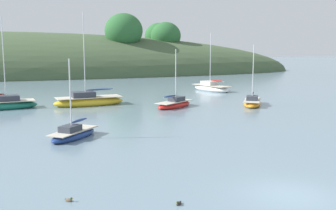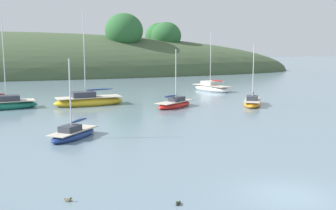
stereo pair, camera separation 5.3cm
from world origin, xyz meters
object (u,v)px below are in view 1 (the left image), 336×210
object	(u,v)px
sailboat_orange_cutter	(211,88)
duck_lead	(69,200)
sailboat_blue_center	(73,134)
sailboat_black_sloop	(252,102)
sailboat_teal_outer	(3,105)
duck_trailing	(179,203)
sailboat_red_portside	(174,104)
sailboat_cream_ketch	(89,101)

from	to	relation	value
sailboat_orange_cutter	duck_lead	size ratio (longest dim) A/B	23.09
sailboat_blue_center	sailboat_black_sloop	bearing A→B (deg)	29.02
sailboat_teal_outer	sailboat_blue_center	size ratio (longest dim) A/B	1.66
sailboat_teal_outer	duck_trailing	world-z (taller)	sailboat_teal_outer
sailboat_teal_outer	sailboat_orange_cutter	xyz separation A→B (m)	(27.30, 10.04, -0.00)
sailboat_teal_outer	duck_trailing	distance (m)	31.10
sailboat_red_portside	sailboat_orange_cutter	bearing A→B (deg)	54.74
sailboat_red_portside	duck_trailing	size ratio (longest dim) A/B	17.11
sailboat_orange_cutter	sailboat_black_sloop	distance (m)	14.84
sailboat_red_portside	sailboat_black_sloop	xyz separation A→B (m)	(8.67, -1.06, 0.01)
sailboat_black_sloop	sailboat_blue_center	distance (m)	22.63
sailboat_red_portside	sailboat_black_sloop	size ratio (longest dim) A/B	0.93
sailboat_black_sloop	duck_lead	size ratio (longest dim) A/B	18.37
sailboat_orange_cutter	sailboat_teal_outer	bearing A→B (deg)	-159.82
sailboat_blue_center	sailboat_cream_ketch	bearing A→B (deg)	81.67
sailboat_red_portside	duck_trailing	bearing A→B (deg)	-106.14
sailboat_black_sloop	duck_lead	xyz separation A→B (m)	(-20.51, -23.02, -0.29)
sailboat_red_portside	sailboat_teal_outer	distance (m)	17.97
sailboat_orange_cutter	sailboat_black_sloop	xyz separation A→B (m)	(-1.05, -14.81, -0.07)
sailboat_cream_ketch	sailboat_teal_outer	bearing A→B (deg)	-177.94
duck_trailing	sailboat_red_portside	bearing A→B (deg)	73.86
sailboat_red_portside	duck_lead	xyz separation A→B (m)	(-11.84, -24.08, -0.29)
sailboat_cream_ketch	duck_lead	xyz separation A→B (m)	(-3.07, -28.11, -0.41)
duck_lead	sailboat_orange_cutter	bearing A→B (deg)	60.32
duck_trailing	sailboat_blue_center	bearing A→B (deg)	105.11
sailboat_cream_ketch	duck_lead	bearing A→B (deg)	-96.24
sailboat_blue_center	duck_lead	world-z (taller)	sailboat_blue_center
duck_trailing	sailboat_orange_cutter	bearing A→B (deg)	66.49
sailboat_black_sloop	duck_trailing	world-z (taller)	sailboat_black_sloop
sailboat_red_portside	sailboat_teal_outer	world-z (taller)	sailboat_teal_outer
sailboat_cream_ketch	sailboat_red_portside	bearing A→B (deg)	-24.68
sailboat_cream_ketch	duck_trailing	distance (m)	29.75
sailboat_blue_center	duck_trailing	world-z (taller)	sailboat_blue_center
sailboat_cream_ketch	duck_trailing	size ratio (longest dim) A/B	27.76
sailboat_cream_ketch	sailboat_blue_center	xyz separation A→B (m)	(-2.35, -16.07, -0.15)
sailboat_red_portside	duck_lead	size ratio (longest dim) A/B	17.14
sailboat_orange_cutter	sailboat_blue_center	world-z (taller)	sailboat_orange_cutter
duck_lead	sailboat_cream_ketch	bearing A→B (deg)	83.76
sailboat_teal_outer	sailboat_blue_center	bearing A→B (deg)	-67.69
sailboat_red_portside	sailboat_cream_ketch	distance (m)	9.65
duck_trailing	sailboat_teal_outer	bearing A→B (deg)	109.04
duck_lead	sailboat_teal_outer	bearing A→B (deg)	101.68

